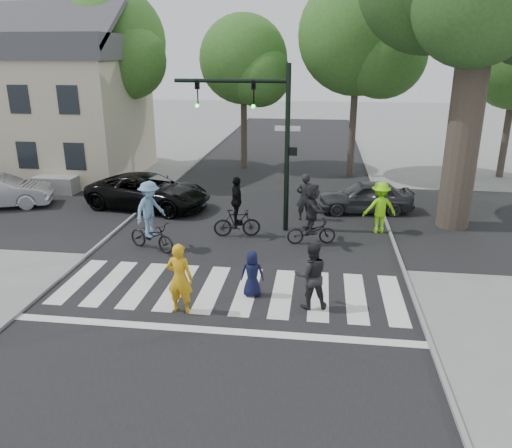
{
  "coord_description": "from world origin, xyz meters",
  "views": [
    {
      "loc": [
        2.4,
        -11.46,
        6.29
      ],
      "look_at": [
        0.5,
        3.0,
        1.3
      ],
      "focal_mm": 35.0,
      "sensor_mm": 36.0,
      "label": 1
    }
  ],
  "objects": [
    {
      "name": "ground",
      "position": [
        0.0,
        0.0,
        0.0
      ],
      "size": [
        120.0,
        120.0,
        0.0
      ],
      "primitive_type": "plane",
      "color": "gray",
      "rests_on": "ground"
    },
    {
      "name": "road_stem",
      "position": [
        0.0,
        5.0,
        0.01
      ],
      "size": [
        10.0,
        70.0,
        0.01
      ],
      "primitive_type": "cube",
      "color": "black",
      "rests_on": "ground"
    },
    {
      "name": "road_cross",
      "position": [
        0.0,
        8.0,
        0.01
      ],
      "size": [
        70.0,
        10.0,
        0.01
      ],
      "primitive_type": "cube",
      "color": "black",
      "rests_on": "ground"
    },
    {
      "name": "curb_left",
      "position": [
        -5.05,
        5.0,
        0.05
      ],
      "size": [
        0.1,
        70.0,
        0.1
      ],
      "primitive_type": "cube",
      "color": "gray",
      "rests_on": "ground"
    },
    {
      "name": "curb_right",
      "position": [
        5.05,
        5.0,
        0.05
      ],
      "size": [
        0.1,
        70.0,
        0.1
      ],
      "primitive_type": "cube",
      "color": "gray",
      "rests_on": "ground"
    },
    {
      "name": "crosswalk",
      "position": [
        0.0,
        0.66,
        0.01
      ],
      "size": [
        10.0,
        3.85,
        0.01
      ],
      "color": "silver",
      "rests_on": "ground"
    },
    {
      "name": "traffic_signal",
      "position": [
        0.35,
        6.2,
        3.9
      ],
      "size": [
        4.45,
        0.29,
        6.0
      ],
      "color": "black",
      "rests_on": "ground"
    },
    {
      "name": "bg_tree_0",
      "position": [
        -13.74,
        16.0,
        6.14
      ],
      "size": [
        5.46,
        5.2,
        8.97
      ],
      "color": "brown",
      "rests_on": "ground"
    },
    {
      "name": "bg_tree_1",
      "position": [
        -8.7,
        15.48,
        6.65
      ],
      "size": [
        6.09,
        5.8,
        9.8
      ],
      "color": "brown",
      "rests_on": "ground"
    },
    {
      "name": "bg_tree_2",
      "position": [
        -1.76,
        16.62,
        5.78
      ],
      "size": [
        5.04,
        4.8,
        8.4
      ],
      "color": "brown",
      "rests_on": "ground"
    },
    {
      "name": "bg_tree_3",
      "position": [
        4.31,
        15.27,
        6.94
      ],
      "size": [
        6.3,
        6.0,
        10.2
      ],
      "color": "brown",
      "rests_on": "ground"
    },
    {
      "name": "house",
      "position": [
        -11.49,
        13.98,
        3.8
      ],
      "size": [
        8.4,
        8.1,
        8.82
      ],
      "color": "#C2B799",
      "rests_on": "ground"
    },
    {
      "name": "pedestrian_woman",
      "position": [
        -0.99,
        -0.39,
        0.94
      ],
      "size": [
        0.73,
        0.52,
        1.87
      ],
      "primitive_type": "imported",
      "rotation": [
        0.0,
        0.0,
        3.04
      ],
      "color": "gold",
      "rests_on": "ground"
    },
    {
      "name": "pedestrian_child",
      "position": [
        0.69,
        0.74,
        0.65
      ],
      "size": [
        0.67,
        0.46,
        1.29
      ],
      "primitive_type": "imported",
      "rotation": [
        0.0,
        0.0,
        3.23
      ],
      "color": "black",
      "rests_on": "ground"
    },
    {
      "name": "pedestrian_adult",
      "position": [
        2.29,
        0.29,
        0.91
      ],
      "size": [
        1.0,
        0.85,
        1.81
      ],
      "primitive_type": "imported",
      "rotation": [
        0.0,
        0.0,
        3.34
      ],
      "color": "#232325",
      "rests_on": "ground"
    },
    {
      "name": "cyclist_left",
      "position": [
        -3.12,
        3.65,
        1.03
      ],
      "size": [
        1.98,
        1.4,
        2.38
      ],
      "color": "black",
      "rests_on": "ground"
    },
    {
      "name": "cyclist_mid",
      "position": [
        -0.5,
        5.33,
        0.91
      ],
      "size": [
        1.75,
        1.09,
        2.21
      ],
      "color": "black",
      "rests_on": "ground"
    },
    {
      "name": "cyclist_right",
      "position": [
        2.18,
        4.93,
        0.96
      ],
      "size": [
        1.77,
        1.65,
        2.15
      ],
      "color": "black",
      "rests_on": "ground"
    },
    {
      "name": "car_suv",
      "position": [
        -4.79,
        8.28,
        0.73
      ],
      "size": [
        5.64,
        3.43,
        1.46
      ],
      "primitive_type": "imported",
      "rotation": [
        0.0,
        0.0,
        1.37
      ],
      "color": "black",
      "rests_on": "ground"
    },
    {
      "name": "car_grey",
      "position": [
        4.3,
        8.94,
        0.66
      ],
      "size": [
        4.07,
        2.06,
        1.33
      ],
      "primitive_type": "imported",
      "rotation": [
        0.0,
        0.0,
        -1.44
      ],
      "color": "#37383C",
      "rests_on": "ground"
    },
    {
      "name": "bystander_hivis",
      "position": [
        4.63,
        6.44,
        0.96
      ],
      "size": [
        1.36,
        0.97,
        1.91
      ],
      "primitive_type": "imported",
      "rotation": [
        0.0,
        0.0,
        3.37
      ],
      "color": "#8DFF10",
      "rests_on": "ground"
    },
    {
      "name": "bystander_dark",
      "position": [
        1.83,
        7.55,
        0.94
      ],
      "size": [
        0.77,
        0.6,
        1.88
      ],
      "primitive_type": "imported",
      "rotation": [
        0.0,
        0.0,
        3.38
      ],
      "color": "#232325",
      "rests_on": "ground"
    }
  ]
}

